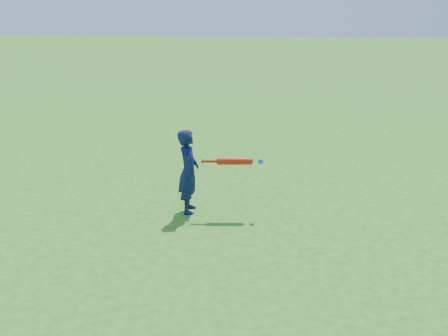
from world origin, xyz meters
TOP-DOWN VIEW (x-y plane):
  - ground at (0.00, 0.00)m, footprint 80.00×80.00m
  - child at (-0.53, 0.00)m, footprint 0.33×0.47m
  - bat_swing at (0.14, 0.04)m, footprint 0.86×0.18m

SIDE VIEW (x-z plane):
  - ground at x=0.00m, z-range 0.00..0.00m
  - child at x=-0.53m, z-range 0.00..1.20m
  - bat_swing at x=0.14m, z-range 0.72..0.82m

